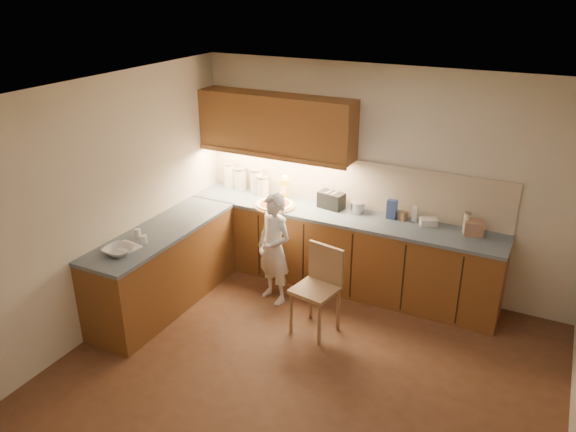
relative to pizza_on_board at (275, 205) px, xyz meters
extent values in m
plane|color=#522F1C|center=(1.16, -1.55, -0.94)|extent=(4.50, 4.50, 0.00)
cube|color=beige|center=(1.16, 0.45, 0.36)|extent=(4.50, 0.04, 2.60)
cube|color=beige|center=(1.16, -3.55, 0.36)|extent=(4.50, 0.04, 2.60)
cube|color=beige|center=(-1.09, -1.55, 0.36)|extent=(0.04, 4.00, 2.60)
cube|color=white|center=(1.16, -1.55, 1.66)|extent=(4.50, 4.00, 0.04)
cube|color=brown|center=(0.78, 0.15, -0.50)|extent=(3.75, 0.60, 0.88)
cube|color=brown|center=(-0.79, -1.15, -0.50)|extent=(0.60, 2.00, 0.88)
cube|color=#4D5E6E|center=(0.78, 0.15, -0.04)|extent=(3.77, 0.62, 0.04)
cube|color=#4D5E6E|center=(-0.79, -1.15, -0.04)|extent=(0.62, 2.02, 0.04)
cube|color=black|center=(-0.74, -0.16, -0.50)|extent=(0.02, 0.01, 0.80)
cube|color=black|center=(-0.14, -0.16, -0.50)|extent=(0.02, 0.01, 0.80)
cube|color=black|center=(0.46, -0.16, -0.50)|extent=(0.02, 0.01, 0.80)
cube|color=black|center=(1.06, -0.16, -0.50)|extent=(0.02, 0.01, 0.80)
cube|color=black|center=(1.66, -0.16, -0.50)|extent=(0.02, 0.01, 0.80)
cube|color=black|center=(2.26, -0.16, -0.50)|extent=(0.02, 0.01, 0.80)
cube|color=beige|center=(0.78, 0.43, 0.27)|extent=(3.75, 0.02, 0.58)
cube|color=brown|center=(-0.12, 0.27, 0.91)|extent=(1.95, 0.35, 0.70)
cube|color=brown|center=(-0.12, 0.10, 0.56)|extent=(1.95, 0.02, 0.06)
cylinder|color=tan|center=(0.00, 0.00, -0.01)|extent=(0.51, 0.51, 0.02)
cylinder|color=beige|center=(0.00, 0.00, 0.01)|extent=(0.44, 0.44, 0.02)
cylinder|color=#B33217|center=(0.00, 0.00, 0.02)|extent=(0.35, 0.35, 0.01)
sphere|color=white|center=(0.06, -0.04, 0.04)|extent=(0.06, 0.06, 0.06)
cylinder|color=white|center=(0.10, -0.10, 0.07)|extent=(0.04, 0.12, 0.20)
imported|color=white|center=(0.27, -0.53, -0.29)|extent=(0.55, 0.46, 1.30)
cylinder|color=tan|center=(0.73, -1.03, -0.71)|extent=(0.04, 0.04, 0.47)
cylinder|color=tan|center=(1.08, -1.10, -0.71)|extent=(0.04, 0.04, 0.47)
cylinder|color=tan|center=(0.80, -0.68, -0.71)|extent=(0.04, 0.04, 0.47)
cylinder|color=tan|center=(1.15, -0.75, -0.71)|extent=(0.04, 0.04, 0.47)
cube|color=tan|center=(0.94, -0.89, -0.45)|extent=(0.49, 0.49, 0.04)
cube|color=tan|center=(0.97, -0.70, -0.22)|extent=(0.42, 0.11, 0.42)
imported|color=silver|center=(-0.79, -1.80, 0.01)|extent=(0.30, 0.30, 0.07)
cylinder|color=white|center=(-0.83, 0.33, 0.13)|extent=(0.15, 0.15, 0.31)
cylinder|color=tan|center=(-0.83, 0.33, 0.30)|extent=(0.16, 0.16, 0.02)
cylinder|color=silver|center=(-0.67, 0.32, 0.11)|extent=(0.16, 0.16, 0.27)
cylinder|color=gray|center=(-0.67, 0.32, 0.26)|extent=(0.17, 0.17, 0.02)
cylinder|color=silver|center=(-0.41, 0.30, 0.13)|extent=(0.16, 0.16, 0.30)
cylinder|color=tan|center=(-0.41, 0.30, 0.29)|extent=(0.17, 0.17, 0.02)
cylinder|color=white|center=(-0.31, 0.27, 0.09)|extent=(0.14, 0.14, 0.23)
cylinder|color=gray|center=(-0.31, 0.27, 0.22)|extent=(0.15, 0.15, 0.02)
cube|color=gold|center=(-0.01, 0.28, 0.10)|extent=(0.12, 0.10, 0.25)
cube|color=white|center=(-0.01, 0.28, 0.25)|extent=(0.07, 0.06, 0.05)
cube|color=black|center=(0.62, 0.26, 0.08)|extent=(0.33, 0.23, 0.19)
cube|color=silver|center=(0.58, 0.27, 0.17)|extent=(0.06, 0.13, 0.00)
cube|color=silver|center=(0.66, 0.26, 0.17)|extent=(0.06, 0.13, 0.00)
cylinder|color=#B4B4B9|center=(0.95, 0.28, 0.04)|extent=(0.16, 0.16, 0.12)
cylinder|color=#B4B4B9|center=(0.95, 0.28, 0.10)|extent=(0.17, 0.17, 0.01)
cube|color=#2E438A|center=(1.35, 0.28, 0.09)|extent=(0.11, 0.08, 0.22)
cube|color=#9B7653|center=(1.46, 0.32, 0.02)|extent=(0.15, 0.13, 0.09)
cube|color=silver|center=(1.61, 0.32, 0.06)|extent=(0.06, 0.06, 0.17)
cube|color=white|center=(1.77, 0.30, 0.01)|extent=(0.22, 0.20, 0.07)
cylinder|color=silver|center=(2.18, 0.28, 0.09)|extent=(0.07, 0.07, 0.22)
cylinder|color=gray|center=(2.18, 0.28, 0.20)|extent=(0.08, 0.08, 0.01)
cube|color=#AB7C5C|center=(2.26, 0.26, 0.06)|extent=(0.23, 0.19, 0.16)
cube|color=white|center=(-0.82, -1.65, -0.01)|extent=(0.28, 0.23, 0.02)
cylinder|color=white|center=(-0.90, -1.39, 0.02)|extent=(0.07, 0.07, 0.08)
cylinder|color=white|center=(-0.73, -1.49, 0.02)|extent=(0.09, 0.09, 0.09)
camera|label=1|loc=(2.94, -5.48, 2.51)|focal=35.00mm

